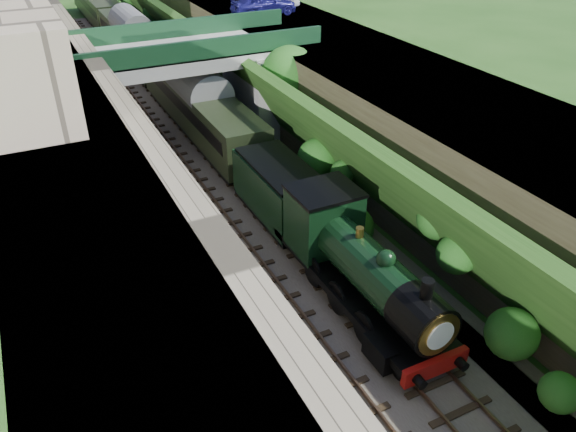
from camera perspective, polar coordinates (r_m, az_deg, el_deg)
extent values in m
plane|color=#1E4714|center=(20.89, 10.93, -16.88)|extent=(160.00, 160.00, 0.00)
cube|color=#473F38|center=(35.39, -8.32, 5.45)|extent=(10.00, 90.00, 0.20)
cube|color=#756B56|center=(32.96, -17.92, 8.70)|extent=(1.00, 90.00, 7.00)
cube|color=#262628|center=(32.73, -23.91, 7.33)|extent=(6.00, 90.00, 7.00)
cube|color=#262628|center=(37.93, 5.29, 12.40)|extent=(8.00, 90.00, 6.25)
cube|color=#1E4714|center=(36.04, -1.00, 10.78)|extent=(4.02, 90.00, 6.36)
sphere|color=#194C14|center=(20.84, 25.88, -15.83)|extent=(1.37, 1.37, 1.37)
sphere|color=#194C14|center=(21.69, 21.78, -11.06)|extent=(1.91, 1.91, 1.91)
sphere|color=#194C14|center=(23.39, 16.80, -3.71)|extent=(1.68, 1.68, 1.68)
sphere|color=#194C14|center=(24.35, 14.97, -0.28)|extent=(1.81, 1.81, 1.81)
sphere|color=#194C14|center=(27.59, 6.46, -1.18)|extent=(2.24, 2.24, 2.24)
sphere|color=#194C14|center=(29.18, 5.56, 4.46)|extent=(1.28, 1.28, 1.28)
sphere|color=#194C14|center=(31.08, 2.99, 5.85)|extent=(2.28, 2.28, 2.28)
sphere|color=#194C14|center=(34.18, -1.07, 6.19)|extent=(1.21, 1.21, 1.21)
sphere|color=#194C14|center=(36.52, -0.84, 12.64)|extent=(1.84, 1.84, 1.84)
sphere|color=#194C14|center=(37.57, -0.71, 15.06)|extent=(1.21, 1.21, 1.21)
sphere|color=#194C14|center=(42.20, -6.40, 11.63)|extent=(1.78, 1.78, 1.78)
sphere|color=#194C14|center=(43.50, -4.89, 16.94)|extent=(1.63, 1.63, 1.63)
sphere|color=#194C14|center=(46.85, -7.88, 15.40)|extent=(1.22, 1.22, 1.22)
sphere|color=#194C14|center=(49.11, -9.80, 13.98)|extent=(1.66, 1.66, 1.66)
sphere|color=#194C14|center=(52.89, -10.24, 17.30)|extent=(1.38, 1.38, 1.38)
sphere|color=#194C14|center=(54.41, -10.79, 17.64)|extent=(2.15, 2.15, 2.15)
sphere|color=#194C14|center=(57.32, -12.13, 17.37)|extent=(1.96, 1.96, 1.96)
sphere|color=#194C14|center=(61.31, -12.77, 19.25)|extent=(1.54, 1.54, 1.54)
sphere|color=#194C14|center=(63.53, -13.49, 19.29)|extent=(2.29, 2.29, 2.29)
sphere|color=#194C14|center=(66.20, -13.84, 20.36)|extent=(1.85, 1.85, 1.85)
sphere|color=#194C14|center=(72.92, -15.87, 19.84)|extent=(1.91, 1.91, 1.91)
cube|color=black|center=(34.86, -11.44, 4.96)|extent=(2.50, 90.00, 0.07)
cube|color=brown|center=(34.67, -12.59, 4.85)|extent=(0.08, 90.00, 0.14)
cube|color=brown|center=(34.97, -10.33, 5.35)|extent=(0.08, 90.00, 0.14)
cube|color=black|center=(35.68, -6.51, 6.04)|extent=(2.50, 90.00, 0.07)
cube|color=brown|center=(35.43, -7.61, 5.95)|extent=(0.08, 90.00, 0.14)
cube|color=brown|center=(35.86, -5.44, 6.41)|extent=(0.08, 90.00, 0.14)
cube|color=gray|center=(37.18, -10.35, 15.81)|extent=(16.00, 6.00, 0.90)
cube|color=#173F22|center=(34.30, -9.02, 16.26)|extent=(16.00, 0.30, 1.20)
cube|color=#173F22|center=(39.61, -11.78, 18.04)|extent=(16.00, 0.30, 1.20)
cube|color=gray|center=(36.91, -18.93, 9.83)|extent=(1.40, 6.40, 5.70)
cube|color=gray|center=(39.51, -3.30, 12.85)|extent=(2.40, 6.40, 5.70)
cube|color=gray|center=(25.31, -26.41, 13.60)|extent=(4.00, 8.00, 4.00)
cylinder|color=black|center=(36.51, 0.19, 10.22)|extent=(0.30, 0.30, 4.40)
sphere|color=#194C14|center=(35.65, 0.20, 14.12)|extent=(3.60, 3.60, 3.60)
sphere|color=#194C14|center=(36.73, 0.34, 13.66)|extent=(2.40, 2.40, 2.40)
imported|color=navy|center=(45.11, -2.50, 20.77)|extent=(4.97, 2.14, 1.67)
imported|color=silver|center=(46.59, -1.77, 21.06)|extent=(5.02, 2.98, 1.56)
cube|color=black|center=(23.14, 8.15, -9.08)|extent=(2.40, 8.40, 0.60)
cube|color=black|center=(23.43, 6.90, -6.66)|extent=(2.70, 10.00, 0.35)
cube|color=maroon|center=(20.57, 14.73, -14.59)|extent=(2.70, 0.25, 0.70)
cylinder|color=black|center=(22.13, 8.22, -5.13)|extent=(1.90, 5.60, 1.90)
cylinder|color=black|center=(20.14, 13.46, -10.07)|extent=(1.96, 1.80, 1.96)
cylinder|color=white|center=(19.62, 15.24, -11.70)|extent=(1.10, 0.05, 1.10)
cylinder|color=black|center=(19.39, 13.89, -7.40)|extent=(0.44, 0.44, 0.90)
sphere|color=black|center=(20.90, 9.93, -4.37)|extent=(0.76, 0.76, 0.76)
cylinder|color=#A57F33|center=(22.04, 7.29, -1.74)|extent=(0.32, 0.32, 0.50)
cube|color=black|center=(24.53, 3.62, -0.40)|extent=(2.75, 2.40, 2.80)
cube|color=black|center=(23.80, 3.74, 2.57)|extent=(2.85, 2.50, 0.15)
cube|color=black|center=(20.82, 9.31, -13.49)|extent=(0.60, 1.40, 0.90)
cube|color=black|center=(22.06, 14.76, -11.18)|extent=(0.60, 1.40, 0.90)
cube|color=black|center=(28.92, -0.80, 0.27)|extent=(2.30, 6.00, 0.50)
cube|color=black|center=(28.79, -0.81, 0.70)|extent=(2.60, 6.00, 0.50)
cube|color=black|center=(28.20, -0.82, 2.79)|extent=(2.70, 6.00, 2.40)
cube|color=black|center=(27.62, -0.84, 5.07)|extent=(2.50, 5.60, 0.20)
cube|color=black|center=(39.49, -8.85, 8.71)|extent=(2.30, 17.00, 0.40)
cube|color=black|center=(39.40, -8.88, 9.05)|extent=(2.50, 17.00, 0.50)
cube|color=black|center=(38.86, -9.06, 11.09)|extent=(2.80, 18.00, 2.70)
cube|color=slate|center=(38.38, -9.25, 13.19)|extent=(2.90, 18.00, 0.50)
cube|color=black|center=(56.81, -15.18, 15.07)|extent=(2.30, 17.00, 0.40)
cube|color=black|center=(56.74, -15.21, 15.31)|extent=(2.50, 17.00, 0.50)
cube|color=black|center=(56.37, -15.43, 16.77)|extent=(2.80, 18.00, 2.70)
cube|color=slate|center=(56.04, -15.65, 18.24)|extent=(2.90, 18.00, 0.50)
cube|color=black|center=(74.84, -18.65, 18.34)|extent=(2.30, 17.00, 0.40)
cube|color=black|center=(74.79, -18.68, 18.53)|extent=(2.50, 17.00, 0.50)
cube|color=black|center=(74.51, -18.89, 19.64)|extent=(2.80, 18.00, 2.70)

